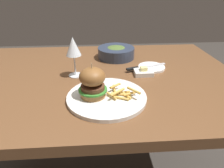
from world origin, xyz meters
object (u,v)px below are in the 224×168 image
(table_knife, at_px, (143,67))
(butter_dish, at_px, (144,72))
(main_plate, at_px, (107,97))
(soup_bowl, at_px, (116,52))
(burger_sandwich, at_px, (93,82))
(wine_glass, at_px, (74,48))
(bread_plate, at_px, (152,67))

(table_knife, distance_m, butter_dish, 0.05)
(main_plate, bearing_deg, soup_bowl, 80.39)
(burger_sandwich, relative_size, table_knife, 0.61)
(main_plate, relative_size, butter_dish, 3.47)
(soup_bowl, bearing_deg, burger_sandwich, -105.85)
(table_knife, bearing_deg, main_plate, -126.38)
(burger_sandwich, height_order, butter_dish, burger_sandwich)
(main_plate, height_order, table_knife, table_knife)
(main_plate, xyz_separation_m, wine_glass, (-0.13, 0.21, 0.12))
(main_plate, xyz_separation_m, burger_sandwich, (-0.05, 0.00, 0.06))
(wine_glass, distance_m, soup_bowl, 0.32)
(burger_sandwich, relative_size, bread_plate, 0.97)
(main_plate, xyz_separation_m, bread_plate, (0.23, 0.27, -0.00))
(wine_glass, xyz_separation_m, bread_plate, (0.36, 0.06, -0.12))
(main_plate, bearing_deg, bread_plate, 48.96)
(table_knife, bearing_deg, wine_glass, -172.06)
(butter_dish, bearing_deg, wine_glass, 178.39)
(butter_dish, bearing_deg, table_knife, 81.25)
(wine_glass, distance_m, butter_dish, 0.33)
(burger_sandwich, height_order, bread_plate, burger_sandwich)
(bread_plate, height_order, soup_bowl, soup_bowl)
(wine_glass, xyz_separation_m, soup_bowl, (0.20, 0.22, -0.10))
(wine_glass, xyz_separation_m, table_knife, (0.32, 0.04, -0.12))
(main_plate, distance_m, burger_sandwich, 0.08)
(table_knife, height_order, soup_bowl, soup_bowl)
(main_plate, height_order, butter_dish, butter_dish)
(main_plate, height_order, bread_plate, main_plate)
(table_knife, bearing_deg, butter_dish, -98.75)
(burger_sandwich, xyz_separation_m, bread_plate, (0.28, 0.27, -0.06))
(table_knife, relative_size, soup_bowl, 1.03)
(bread_plate, bearing_deg, butter_dish, -129.03)
(wine_glass, height_order, table_knife, wine_glass)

